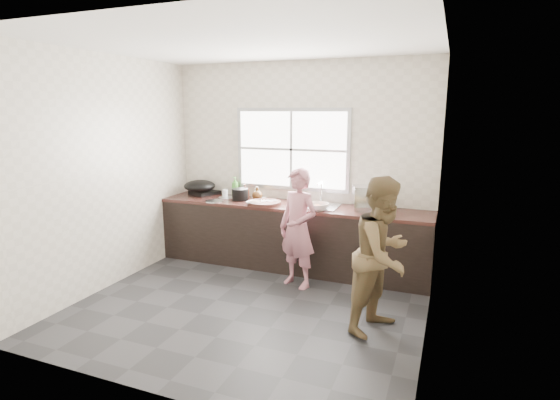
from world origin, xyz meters
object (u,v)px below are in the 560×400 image
at_px(bowl_crabs, 318,207).
at_px(plate_food, 259,197).
at_px(bowl_held, 320,209).
at_px(bottle_brown_tall, 245,192).
at_px(bowl_mince, 255,203).
at_px(black_pot, 240,194).
at_px(wok, 200,186).
at_px(pot_lid_left, 214,201).
at_px(woman, 298,232).
at_px(burner, 205,192).
at_px(dish_rack, 369,198).
at_px(cutting_board, 264,203).
at_px(glass_jar, 225,194).
at_px(person_side, 383,255).
at_px(bottle_brown_short, 257,194).
at_px(pot_lid_right, 227,198).
at_px(bottle_green, 235,186).

distance_m(bowl_crabs, plate_food, 1.06).
relative_size(bowl_held, bottle_brown_tall, 0.97).
xyz_separation_m(bowl_mince, black_pot, (-0.31, 0.21, 0.05)).
xyz_separation_m(wok, pot_lid_left, (0.40, -0.27, -0.14)).
xyz_separation_m(woman, black_pot, (-1.03, 0.55, 0.28)).
distance_m(bowl_mince, bowl_crabs, 0.85).
relative_size(burner, dish_rack, 0.89).
distance_m(cutting_board, pot_lid_left, 0.71).
bearing_deg(glass_jar, person_side, -29.43).
height_order(bowl_mince, burner, burner).
bearing_deg(black_pot, bottle_brown_short, 24.92).
relative_size(bowl_crabs, pot_lid_right, 0.91).
relative_size(cutting_board, bowl_mince, 2.15).
bearing_deg(cutting_board, glass_jar, 162.09).
distance_m(bottle_green, glass_jar, 0.19).
distance_m(wok, pot_lid_left, 0.50).
height_order(plate_food, pot_lid_left, plate_food).
bearing_deg(pot_lid_left, glass_jar, 90.58).
relative_size(person_side, bowl_mince, 7.37).
distance_m(bowl_crabs, dish_rack, 0.64).
distance_m(person_side, burner, 3.17).
xyz_separation_m(bowl_crabs, plate_food, (-0.98, 0.41, -0.03)).
distance_m(person_side, bottle_brown_short, 2.35).
bearing_deg(bowl_held, cutting_board, 174.42).
bearing_deg(cutting_board, bowl_held, -5.58).
distance_m(bowl_crabs, bottle_green, 1.42).
height_order(bowl_held, wok, wok).
bearing_deg(dish_rack, bowl_held, -172.13).
height_order(person_side, bowl_mince, person_side).
bearing_deg(bowl_held, burner, 167.61).
height_order(glass_jar, burner, glass_jar).
xyz_separation_m(bottle_green, wok, (-0.49, -0.17, 0.00)).
height_order(person_side, bottle_brown_short, person_side).
bearing_deg(pot_lid_left, bowl_crabs, 1.16).
xyz_separation_m(bottle_brown_tall, glass_jar, (-0.28, -0.07, -0.04)).
relative_size(black_pot, plate_food, 1.07).
relative_size(bowl_held, pot_lid_left, 0.71).
bearing_deg(pot_lid_right, bowl_crabs, -10.10).
xyz_separation_m(burner, pot_lid_right, (0.45, -0.14, -0.02)).
xyz_separation_m(bowl_crabs, burner, (-1.84, 0.38, -0.01)).
distance_m(black_pot, pot_lid_right, 0.26).
relative_size(bowl_crabs, pot_lid_left, 0.89).
xyz_separation_m(plate_food, bottle_brown_short, (0.03, -0.14, 0.08)).
distance_m(cutting_board, bowl_crabs, 0.74).
bearing_deg(bowl_crabs, bottle_brown_short, 163.80).
relative_size(plate_food, pot_lid_left, 0.84).
bearing_deg(pot_lid_left, woman, -14.56).
distance_m(woman, bowl_held, 0.44).
distance_m(cutting_board, bowl_held, 0.78).
xyz_separation_m(bottle_brown_tall, dish_rack, (1.75, -0.10, 0.06)).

